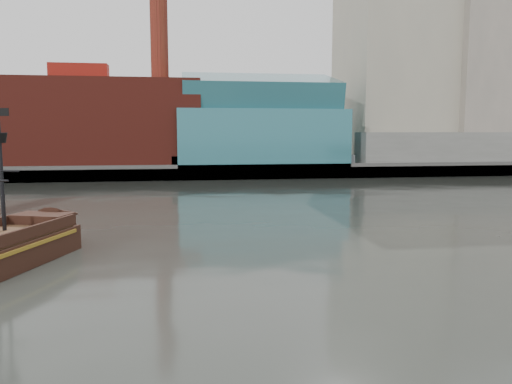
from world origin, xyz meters
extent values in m
plane|color=#262924|center=(0.00, 0.00, 0.00)|extent=(400.00, 400.00, 0.00)
cube|color=slate|center=(0.00, 92.00, 1.00)|extent=(220.00, 60.00, 2.00)
cube|color=#4C4C49|center=(0.00, 62.50, 1.30)|extent=(220.00, 1.00, 2.60)
cube|color=maroon|center=(-22.00, 72.00, 9.50)|extent=(42.00, 18.00, 15.00)
cube|color=#2E6F7B|center=(10.00, 70.00, 7.00)|extent=(30.00, 16.00, 10.00)
cube|color=#A9A28C|center=(40.00, 80.00, 25.00)|extent=(20.00, 22.00, 46.00)
cube|color=gray|center=(58.00, 76.00, 21.00)|extent=(18.00, 18.00, 38.00)
cube|color=#A9A28C|center=(50.00, 97.00, 28.00)|extent=(24.00, 20.00, 52.00)
cube|color=slate|center=(48.00, 66.00, 5.00)|extent=(40.00, 6.00, 6.00)
cylinder|color=maroon|center=(-8.00, 74.00, 28.00)|extent=(3.20, 3.20, 22.00)
cube|color=#2E6F7B|center=(10.00, 70.00, 15.00)|extent=(28.00, 14.94, 8.78)
cube|color=black|center=(-15.33, 9.95, 0.53)|extent=(7.73, 11.44, 2.29)
cube|color=#482F1A|center=(-15.33, 9.95, 1.81)|extent=(6.96, 10.29, 0.26)
cube|color=black|center=(-13.90, 13.93, 2.11)|extent=(4.24, 3.26, 0.88)
cylinder|color=black|center=(-15.55, 11.44, 5.37)|extent=(0.32, 0.32, 6.87)
cube|color=black|center=(-15.17, 11.30, 9.34)|extent=(0.75, 0.29, 0.48)
camera|label=1|loc=(-4.42, -21.58, 8.16)|focal=35.00mm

